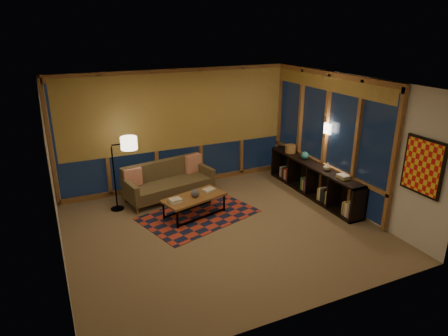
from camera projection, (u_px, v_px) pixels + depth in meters
name	position (u px, v px, depth m)	size (l,w,h in m)	color
floor	(222.00, 230.00, 7.44)	(5.50, 5.00, 0.01)	#8D7856
ceiling	(222.00, 83.00, 6.51)	(5.50, 5.00, 0.01)	silver
walls	(222.00, 161.00, 6.97)	(5.51, 5.01, 2.70)	silver
window_wall_back	(178.00, 129.00, 9.05)	(5.30, 0.16, 2.60)	brown
window_wall_right	(325.00, 136.00, 8.54)	(0.16, 3.70, 2.60)	brown
wall_art	(423.00, 167.00, 6.42)	(0.06, 0.74, 0.94)	red
wall_sconce	(328.00, 129.00, 8.32)	(0.12, 0.18, 0.22)	#FFE3BE
sofa	(169.00, 181.00, 8.66)	(1.90, 0.77, 0.78)	brown
pillow_left	(133.00, 177.00, 8.36)	(0.37, 0.12, 0.37)	red
pillow_right	(193.00, 163.00, 9.16)	(0.41, 0.14, 0.41)	red
area_rug	(199.00, 215.00, 7.99)	(2.16, 1.44, 0.01)	#B63824
coffee_table	(194.00, 206.00, 7.91)	(1.24, 0.57, 0.41)	brown
book_stack_a	(175.00, 200.00, 7.59)	(0.23, 0.18, 0.07)	beige
book_stack_b	(209.00, 190.00, 8.08)	(0.23, 0.18, 0.05)	beige
ceramic_pot	(195.00, 193.00, 7.80)	(0.17, 0.17, 0.17)	black
floor_lamp	(114.00, 175.00, 8.00)	(0.50, 0.33, 1.51)	black
bookshelf	(313.00, 180.00, 8.82)	(0.40, 2.91, 0.73)	black
basket	(290.00, 149.00, 9.44)	(0.25, 0.25, 0.19)	olive
teal_bowl	(305.00, 155.00, 8.97)	(0.18, 0.18, 0.18)	#256E6E
vase	(327.00, 166.00, 8.30)	(0.16, 0.16, 0.17)	#C1B089
shelf_book_stack	(343.00, 177.00, 7.90)	(0.18, 0.25, 0.07)	beige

